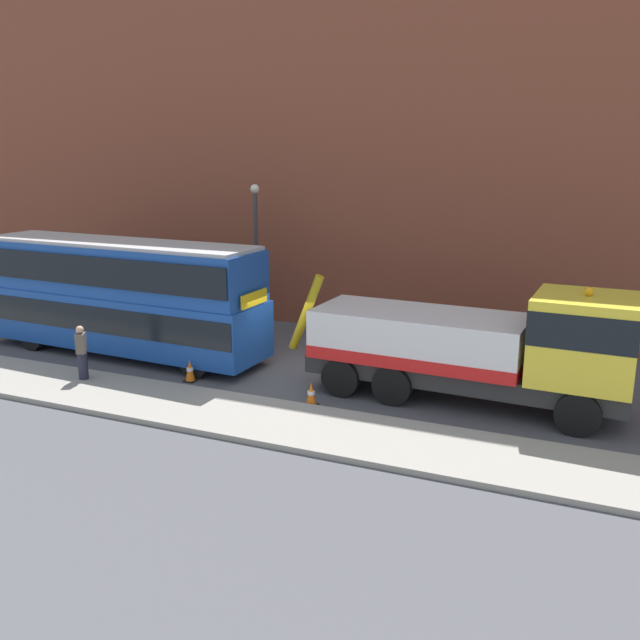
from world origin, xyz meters
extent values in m
plane|color=#4C4C51|center=(0.00, 0.00, 0.00)|extent=(120.00, 120.00, 0.00)
cube|color=gray|center=(0.00, -4.20, 0.07)|extent=(60.00, 2.80, 0.15)
cube|color=brown|center=(0.00, 6.55, 8.00)|extent=(60.00, 1.20, 16.00)
cube|color=#2D2D2D|center=(5.56, -0.53, 0.85)|extent=(9.09, 2.61, 0.55)
cube|color=yellow|center=(8.75, -0.67, 2.28)|extent=(2.71, 2.71, 2.30)
cube|color=black|center=(8.75, -0.67, 2.73)|extent=(2.74, 2.74, 0.90)
cube|color=silver|center=(4.26, -0.47, 1.83)|extent=(6.21, 2.87, 1.40)
cube|color=red|center=(4.26, -0.47, 1.31)|extent=(6.21, 2.92, 0.36)
cylinder|color=#B79914|center=(0.55, -0.31, 2.13)|extent=(1.24, 0.33, 2.52)
sphere|color=orange|center=(8.75, -0.67, 3.55)|extent=(0.24, 0.24, 0.24)
cylinder|color=black|center=(8.90, 0.44, 0.58)|extent=(1.17, 0.39, 1.16)
cylinder|color=black|center=(8.81, -1.78, 0.58)|extent=(1.17, 0.39, 1.16)
cylinder|color=black|center=(3.91, 0.66, 0.58)|extent=(1.17, 0.39, 1.16)
cylinder|color=black|center=(3.81, -1.56, 0.58)|extent=(1.17, 0.39, 1.16)
cylinder|color=black|center=(2.31, 0.73, 0.58)|extent=(1.17, 0.39, 1.16)
cylinder|color=black|center=(2.21, -1.49, 0.58)|extent=(1.17, 0.39, 1.16)
cube|color=#19479E|center=(-6.56, -0.53, 1.29)|extent=(11.10, 2.98, 1.90)
cube|color=#19479E|center=(-6.56, -0.53, 3.09)|extent=(10.88, 2.87, 1.70)
cube|color=black|center=(-6.56, -0.53, 1.54)|extent=(10.99, 3.03, 0.90)
cube|color=black|center=(-6.56, -0.53, 3.19)|extent=(10.77, 3.02, 1.00)
cube|color=#B2B2B2|center=(-6.56, -0.53, 4.00)|extent=(10.65, 2.76, 0.12)
cube|color=yellow|center=(-1.04, -0.77, 2.54)|extent=(0.13, 1.50, 0.44)
cylinder|color=black|center=(-2.61, 0.38, 0.52)|extent=(1.05, 0.35, 1.04)
cylinder|color=black|center=(-2.71, -1.78, 0.52)|extent=(1.05, 0.35, 1.04)
cylinder|color=black|center=(-9.81, 0.70, 0.52)|extent=(1.05, 0.35, 1.04)
cylinder|color=black|center=(-9.90, -1.46, 0.52)|extent=(1.05, 0.35, 1.04)
cylinder|color=#232333|center=(-5.61, -3.61, 0.57)|extent=(0.41, 0.41, 0.85)
cube|color=brown|center=(-5.61, -3.61, 1.31)|extent=(0.42, 0.48, 0.62)
sphere|color=tan|center=(-5.61, -3.61, 1.74)|extent=(0.24, 0.24, 0.24)
cone|color=orange|center=(-2.65, -2.14, 0.36)|extent=(0.32, 0.32, 0.72)
cylinder|color=white|center=(-2.65, -2.14, 0.40)|extent=(0.21, 0.21, 0.10)
cube|color=black|center=(-2.65, -2.14, 0.02)|extent=(0.36, 0.36, 0.04)
cone|color=orange|center=(1.73, -2.58, 0.36)|extent=(0.32, 0.32, 0.72)
cylinder|color=white|center=(1.73, -2.58, 0.40)|extent=(0.21, 0.21, 0.10)
cube|color=black|center=(1.73, -2.58, 0.02)|extent=(0.36, 0.36, 0.04)
cylinder|color=#38383D|center=(-3.72, 4.35, 2.75)|extent=(0.16, 0.16, 5.50)
sphere|color=#EAE5C6|center=(-3.72, 4.35, 5.65)|extent=(0.36, 0.36, 0.36)
camera|label=1|loc=(9.09, -19.14, 7.08)|focal=37.92mm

